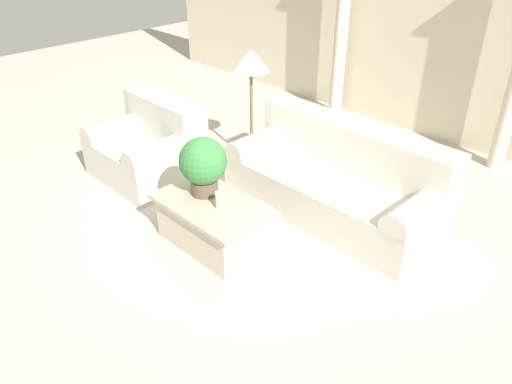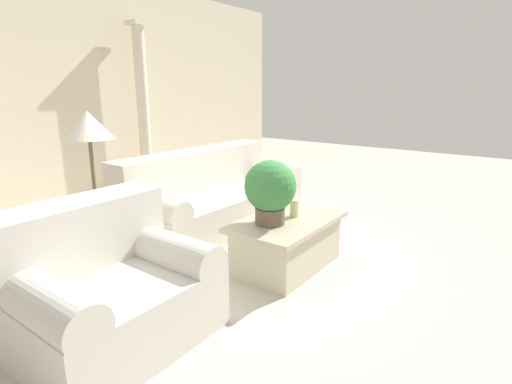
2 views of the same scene
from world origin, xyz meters
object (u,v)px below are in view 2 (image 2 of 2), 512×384
coffee_table (287,243)px  potted_plant (270,189)px  loveseat (105,285)px  floor_lamp (89,132)px  sofa_long (211,197)px

coffee_table → potted_plant: bearing=160.5°
loveseat → floor_lamp: (0.63, 1.05, 0.88)m
sofa_long → floor_lamp: bearing=175.1°
loveseat → floor_lamp: 1.51m
sofa_long → floor_lamp: floor_lamp is taller
potted_plant → loveseat: bearing=166.7°
loveseat → floor_lamp: bearing=59.0°
coffee_table → potted_plant: (-0.19, 0.07, 0.54)m
sofa_long → potted_plant: potted_plant is taller
potted_plant → floor_lamp: floor_lamp is taller
potted_plant → floor_lamp: (-0.78, 1.39, 0.47)m
potted_plant → sofa_long: bearing=63.8°
loveseat → coffee_table: bearing=-14.0°
sofa_long → floor_lamp: size_ratio=1.59×
potted_plant → coffee_table: bearing=-19.5°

